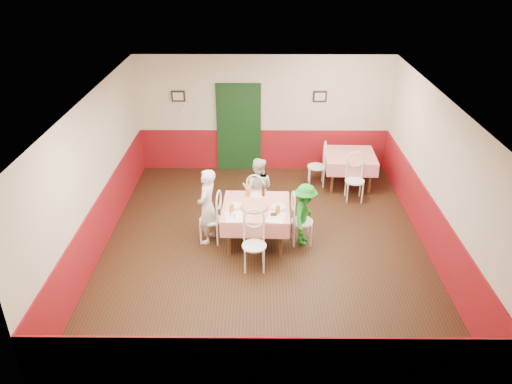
{
  "coord_description": "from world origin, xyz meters",
  "views": [
    {
      "loc": [
        -0.1,
        -7.88,
        5.16
      ],
      "look_at": [
        -0.16,
        0.13,
        1.05
      ],
      "focal_mm": 35.0,
      "sensor_mm": 36.0,
      "label": 1
    }
  ],
  "objects_px": {
    "chair_second_b": "(355,181)",
    "diner_right": "(305,214)",
    "glass_b": "(278,209)",
    "diner_far": "(258,189)",
    "chair_left": "(211,220)",
    "chair_second_a": "(317,167)",
    "chair_near": "(254,246)",
    "beer_bottle": "(263,191)",
    "glass_a": "(232,208)",
    "pizza": "(254,207)",
    "second_table": "(349,170)",
    "wallet": "(274,214)",
    "chair_right": "(302,221)",
    "diner_left": "(207,206)",
    "glass_c": "(248,192)",
    "chair_far": "(258,199)",
    "main_table": "(256,224)"
  },
  "relations": [
    {
      "from": "glass_a",
      "to": "chair_second_a",
      "type": "bearing_deg",
      "value": 55.83
    },
    {
      "from": "glass_a",
      "to": "glass_b",
      "type": "bearing_deg",
      "value": -3.07
    },
    {
      "from": "chair_second_a",
      "to": "glass_b",
      "type": "bearing_deg",
      "value": -18.2
    },
    {
      "from": "chair_second_b",
      "to": "diner_right",
      "type": "bearing_deg",
      "value": -123.48
    },
    {
      "from": "chair_right",
      "to": "chair_near",
      "type": "distance_m",
      "value": 1.2
    },
    {
      "from": "chair_second_b",
      "to": "diner_right",
      "type": "distance_m",
      "value": 2.13
    },
    {
      "from": "chair_near",
      "to": "chair_second_a",
      "type": "distance_m",
      "value": 3.59
    },
    {
      "from": "second_table",
      "to": "diner_left",
      "type": "relative_size",
      "value": 0.76
    },
    {
      "from": "beer_bottle",
      "to": "diner_far",
      "type": "height_order",
      "value": "diner_far"
    },
    {
      "from": "second_table",
      "to": "glass_a",
      "type": "bearing_deg",
      "value": -133.84
    },
    {
      "from": "chair_left",
      "to": "chair_second_b",
      "type": "xyz_separation_m",
      "value": [
        2.97,
        1.68,
        0.0
      ]
    },
    {
      "from": "chair_right",
      "to": "glass_b",
      "type": "relative_size",
      "value": 5.95
    },
    {
      "from": "chair_left",
      "to": "chair_near",
      "type": "xyz_separation_m",
      "value": [
        0.82,
        -0.87,
        0.0
      ]
    },
    {
      "from": "glass_b",
      "to": "diner_right",
      "type": "height_order",
      "value": "diner_right"
    },
    {
      "from": "chair_far",
      "to": "pizza",
      "type": "bearing_deg",
      "value": 101.86
    },
    {
      "from": "diner_left",
      "to": "glass_a",
      "type": "bearing_deg",
      "value": 78.79
    },
    {
      "from": "pizza",
      "to": "beer_bottle",
      "type": "distance_m",
      "value": 0.51
    },
    {
      "from": "diner_left",
      "to": "chair_right",
      "type": "bearing_deg",
      "value": 104.11
    },
    {
      "from": "glass_a",
      "to": "main_table",
      "type": "bearing_deg",
      "value": 25.77
    },
    {
      "from": "chair_second_b",
      "to": "diner_right",
      "type": "xyz_separation_m",
      "value": [
        -1.23,
        -1.73,
        0.15
      ]
    },
    {
      "from": "second_table",
      "to": "beer_bottle",
      "type": "bearing_deg",
      "value": -134.07
    },
    {
      "from": "beer_bottle",
      "to": "diner_right",
      "type": "distance_m",
      "value": 0.92
    },
    {
      "from": "second_table",
      "to": "glass_a",
      "type": "relative_size",
      "value": 7.76
    },
    {
      "from": "chair_near",
      "to": "diner_far",
      "type": "height_order",
      "value": "diner_far"
    },
    {
      "from": "chair_far",
      "to": "diner_left",
      "type": "height_order",
      "value": "diner_left"
    },
    {
      "from": "chair_second_b",
      "to": "beer_bottle",
      "type": "relative_size",
      "value": 3.92
    },
    {
      "from": "chair_far",
      "to": "chair_near",
      "type": "height_order",
      "value": "same"
    },
    {
      "from": "chair_second_b",
      "to": "glass_c",
      "type": "bearing_deg",
      "value": -148.75
    },
    {
      "from": "chair_second_a",
      "to": "diner_far",
      "type": "height_order",
      "value": "diner_far"
    },
    {
      "from": "second_table",
      "to": "pizza",
      "type": "distance_m",
      "value": 3.34
    },
    {
      "from": "pizza",
      "to": "beer_bottle",
      "type": "relative_size",
      "value": 2.09
    },
    {
      "from": "chair_near",
      "to": "chair_second_a",
      "type": "xyz_separation_m",
      "value": [
        1.4,
        3.31,
        0.0
      ]
    },
    {
      "from": "beer_bottle",
      "to": "chair_left",
      "type": "bearing_deg",
      "value": -159.13
    },
    {
      "from": "chair_second_a",
      "to": "diner_right",
      "type": "bearing_deg",
      "value": -9.05
    },
    {
      "from": "glass_c",
      "to": "diner_right",
      "type": "bearing_deg",
      "value": -22.63
    },
    {
      "from": "beer_bottle",
      "to": "diner_right",
      "type": "xyz_separation_m",
      "value": [
        0.76,
        -0.43,
        -0.27
      ]
    },
    {
      "from": "glass_c",
      "to": "pizza",
      "type": "bearing_deg",
      "value": -74.79
    },
    {
      "from": "chair_near",
      "to": "chair_second_a",
      "type": "height_order",
      "value": "same"
    },
    {
      "from": "glass_b",
      "to": "diner_far",
      "type": "relative_size",
      "value": 0.11
    },
    {
      "from": "chair_second_b",
      "to": "pizza",
      "type": "xyz_separation_m",
      "value": [
        -2.15,
        -1.78,
        0.33
      ]
    },
    {
      "from": "chair_near",
      "to": "wallet",
      "type": "distance_m",
      "value": 0.7
    },
    {
      "from": "beer_bottle",
      "to": "diner_left",
      "type": "xyz_separation_m",
      "value": [
        -1.03,
        -0.37,
        -0.14
      ]
    },
    {
      "from": "main_table",
      "to": "beer_bottle",
      "type": "relative_size",
      "value": 5.32
    },
    {
      "from": "chair_far",
      "to": "glass_b",
      "type": "xyz_separation_m",
      "value": [
        0.36,
        -1.1,
        0.39
      ]
    },
    {
      "from": "chair_second_b",
      "to": "main_table",
      "type": "bearing_deg",
      "value": -139.44
    },
    {
      "from": "main_table",
      "to": "chair_left",
      "type": "relative_size",
      "value": 1.36
    },
    {
      "from": "second_table",
      "to": "pizza",
      "type": "xyz_separation_m",
      "value": [
        -2.15,
        -2.53,
        0.4
      ]
    },
    {
      "from": "chair_far",
      "to": "diner_far",
      "type": "relative_size",
      "value": 0.68
    },
    {
      "from": "chair_left",
      "to": "chair_far",
      "type": "bearing_deg",
      "value": 142.29
    },
    {
      "from": "beer_bottle",
      "to": "glass_a",
      "type": "bearing_deg",
      "value": -133.04
    }
  ]
}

